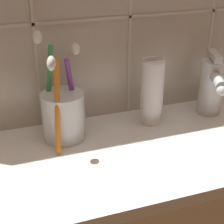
{
  "coord_description": "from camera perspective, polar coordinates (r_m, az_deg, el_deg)",
  "views": [
    {
      "loc": [
        -23.99,
        -50.01,
        36.08
      ],
      "look_at": [
        -5.41,
        3.06,
        7.96
      ],
      "focal_mm": 60.0,
      "sensor_mm": 36.0,
      "label": 1
    }
  ],
  "objects": [
    {
      "name": "toothbrush_cup",
      "position": [
        0.66,
        -7.49,
        -0.14
      ],
      "size": [
        8.54,
        10.71,
        19.03
      ],
      "color": "silver",
      "rests_on": "sink_counter"
    },
    {
      "name": "sink_counter",
      "position": [
        0.66,
        5.38,
        -5.87
      ],
      "size": [
        70.21,
        28.32,
        2.0
      ],
      "primitive_type": "cube",
      "color": "white",
      "rests_on": "ground"
    },
    {
      "name": "sink_faucet",
      "position": [
        0.76,
        14.98,
        3.92
      ],
      "size": [
        5.82,
        10.82,
        12.56
      ],
      "rotation": [
        0.0,
        0.0,
        -1.93
      ],
      "color": "silver",
      "rests_on": "sink_counter"
    },
    {
      "name": "toothpaste_tube",
      "position": [
        0.7,
        6.12,
        3.17
      ],
      "size": [
        4.44,
        4.23,
        13.27
      ],
      "color": "white",
      "rests_on": "sink_counter"
    }
  ]
}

